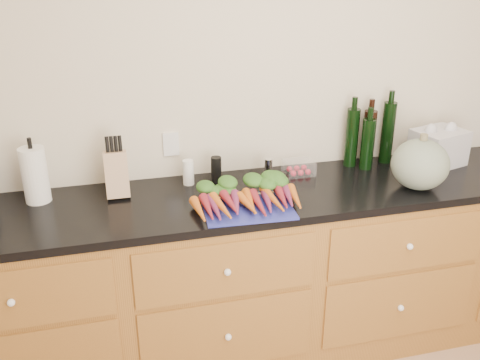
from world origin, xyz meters
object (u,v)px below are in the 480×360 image
object	(u,v)px
cutting_board	(247,208)
paper_towel	(35,175)
tomato_box	(299,168)
squash	(420,164)
carrots	(245,198)
knife_block	(117,174)

from	to	relation	value
cutting_board	paper_towel	world-z (taller)	paper_towel
tomato_box	paper_towel	bearing A→B (deg)	-179.56
cutting_board	squash	xyz separation A→B (m)	(0.88, 0.02, 0.12)
carrots	tomato_box	xyz separation A→B (m)	(0.37, 0.29, -0.00)
squash	knife_block	xyz separation A→B (m)	(-1.45, 0.28, -0.02)
carrots	tomato_box	world-z (taller)	carrots
cutting_board	paper_towel	distance (m)	1.00
tomato_box	squash	bearing A→B (deg)	-31.45
squash	paper_towel	distance (m)	1.84
carrots	tomato_box	distance (m)	0.47
cutting_board	tomato_box	bearing A→B (deg)	41.87
tomato_box	knife_block	bearing A→B (deg)	-178.16
squash	tomato_box	world-z (taller)	squash
paper_towel	tomato_box	distance (m)	1.31
carrots	squash	world-z (taller)	squash
carrots	cutting_board	bearing A→B (deg)	-90.00
carrots	tomato_box	bearing A→B (deg)	38.37
paper_towel	tomato_box	xyz separation A→B (m)	(1.30, 0.01, -0.10)
paper_towel	knife_block	distance (m)	0.37
cutting_board	squash	world-z (taller)	squash
carrots	knife_block	world-z (taller)	knife_block
paper_towel	knife_block	size ratio (longest dim) A/B	1.22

